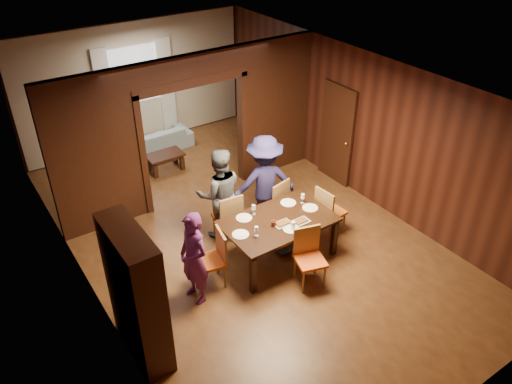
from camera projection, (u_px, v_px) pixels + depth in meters
floor at (240, 232)px, 9.19m from camera, size 9.00×9.00×0.00m
ceiling at (237, 80)px, 7.63m from camera, size 5.50×9.00×0.02m
room_walls at (187, 121)px, 9.70m from camera, size 5.52×9.01×2.90m
person_purple at (194, 259)px, 7.36m from camera, size 0.45×0.61×1.54m
person_grey at (219, 194)px, 8.68m from camera, size 1.01×0.90×1.72m
person_navy at (265, 182)px, 8.95m from camera, size 1.31×0.99×1.80m
sofa at (153, 141)px, 11.75m from camera, size 1.83×0.74×0.53m
serving_bowl at (284, 213)px, 8.29m from camera, size 0.35×0.35×0.09m
dining_table at (278, 238)px, 8.40m from camera, size 1.82×1.13×0.76m
coffee_table at (165, 162)px, 11.00m from camera, size 0.80×0.50×0.40m
chair_left at (210, 260)px, 7.78m from camera, size 0.52×0.52×0.97m
chair_right at (331, 210)px, 8.92m from camera, size 0.48×0.48×0.97m
chair_far_l at (227, 216)px, 8.78m from camera, size 0.49×0.49×0.97m
chair_far_r at (272, 202)px, 9.16m from camera, size 0.53×0.53×0.97m
chair_near at (310, 259)px, 7.79m from camera, size 0.55×0.55×0.97m
hutch at (136, 294)px, 6.41m from camera, size 0.40×1.20×2.00m
door_right at (337, 134)px, 10.25m from camera, size 0.06×0.90×2.10m
window_far at (134, 75)px, 11.38m from camera, size 1.20×0.03×1.30m
curtain_left at (106, 101)px, 11.24m from camera, size 0.35×0.06×2.40m
curtain_right at (167, 88)px, 11.95m from camera, size 0.35×0.06×2.40m
plate_left at (241, 234)px, 7.86m from camera, size 0.27×0.27×0.01m
plate_far_l at (244, 218)px, 8.24m from camera, size 0.27×0.27×0.01m
plate_far_r at (288, 203)px, 8.62m from camera, size 0.27×0.27×0.01m
plate_right at (310, 208)px, 8.49m from camera, size 0.27×0.27×0.01m
plate_near at (291, 229)px, 7.98m from camera, size 0.27×0.27×0.01m
platter_a at (283, 223)px, 8.09m from camera, size 0.30×0.20×0.04m
platter_b at (301, 221)px, 8.14m from camera, size 0.30×0.20×0.04m
wineglass_left at (256, 231)px, 7.79m from camera, size 0.08×0.08×0.18m
wineglass_far at (254, 210)px, 8.29m from camera, size 0.08×0.08×0.18m
wineglass_right at (303, 199)px, 8.58m from camera, size 0.08×0.08×0.18m
tumbler at (293, 225)px, 7.95m from camera, size 0.07×0.07×0.14m
condiment_jar at (274, 223)px, 8.03m from camera, size 0.08×0.08×0.11m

